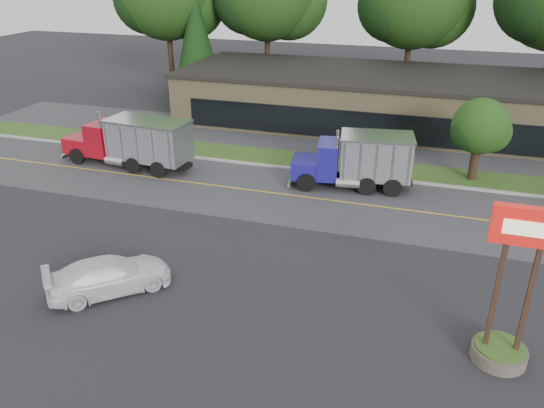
# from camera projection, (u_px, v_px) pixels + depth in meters

# --- Properties ---
(ground) EXTENTS (140.00, 140.00, 0.00)m
(ground) POSITION_uv_depth(u_px,v_px,m) (244.00, 274.00, 23.84)
(ground) COLOR #2C2C31
(ground) RESTS_ON ground
(road) EXTENTS (60.00, 8.00, 0.02)m
(road) POSITION_uv_depth(u_px,v_px,m) (297.00, 196.00, 31.61)
(road) COLOR #4D4D52
(road) RESTS_ON ground
(center_line) EXTENTS (60.00, 0.12, 0.01)m
(center_line) POSITION_uv_depth(u_px,v_px,m) (297.00, 196.00, 31.61)
(center_line) COLOR gold
(center_line) RESTS_ON ground
(curb) EXTENTS (60.00, 0.30, 0.12)m
(curb) POSITION_uv_depth(u_px,v_px,m) (313.00, 172.00, 35.24)
(curb) COLOR #9E9E99
(curb) RESTS_ON ground
(grass_verge) EXTENTS (60.00, 3.40, 0.03)m
(grass_verge) POSITION_uv_depth(u_px,v_px,m) (319.00, 163.00, 36.80)
(grass_verge) COLOR #314E1B
(grass_verge) RESTS_ON ground
(far_parking) EXTENTS (60.00, 7.00, 0.02)m
(far_parking) POSITION_uv_depth(u_px,v_px,m) (334.00, 141.00, 41.11)
(far_parking) COLOR #4D4D52
(far_parking) RESTS_ON ground
(strip_mall) EXTENTS (32.00, 12.00, 4.00)m
(strip_mall) POSITION_uv_depth(u_px,v_px,m) (373.00, 100.00, 44.90)
(strip_mall) COLOR #9C865F
(strip_mall) RESTS_ON ground
(bilo_sign) EXTENTS (2.20, 1.90, 5.95)m
(bilo_sign) POSITION_uv_depth(u_px,v_px,m) (508.00, 312.00, 17.94)
(bilo_sign) COLOR #6B6054
(bilo_sign) RESTS_ON ground
(evergreen_left) EXTENTS (4.73, 4.73, 10.75)m
(evergreen_left) POSITION_uv_depth(u_px,v_px,m) (196.00, 37.00, 51.65)
(evergreen_left) COLOR #382619
(evergreen_left) RESTS_ON ground
(tree_verge) EXTENTS (3.69, 3.47, 5.26)m
(tree_verge) POSITION_uv_depth(u_px,v_px,m) (481.00, 129.00, 32.66)
(tree_verge) COLOR #382619
(tree_verge) RESTS_ON ground
(dump_truck_red) EXTENTS (9.48, 3.35, 3.36)m
(dump_truck_red) POSITION_uv_depth(u_px,v_px,m) (133.00, 141.00, 35.38)
(dump_truck_red) COLOR black
(dump_truck_red) RESTS_ON ground
(dump_truck_blue) EXTENTS (7.50, 3.66, 3.36)m
(dump_truck_blue) POSITION_uv_depth(u_px,v_px,m) (359.00, 159.00, 32.17)
(dump_truck_blue) COLOR black
(dump_truck_blue) RESTS_ON ground
(rally_car) EXTENTS (5.15, 5.03, 1.49)m
(rally_car) POSITION_uv_depth(u_px,v_px,m) (109.00, 275.00, 22.38)
(rally_car) COLOR white
(rally_car) RESTS_ON ground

